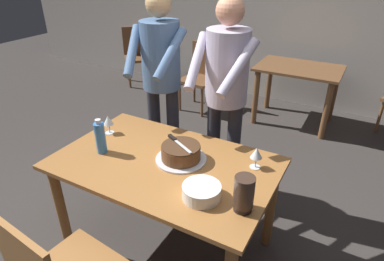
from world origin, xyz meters
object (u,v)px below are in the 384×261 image
object	(u,v)px
main_dining_table	(165,176)
cake_on_platter	(181,153)
plate_stack	(202,192)
wine_glass_far	(256,154)
person_standing_beside	(161,73)
cake_knife	(175,140)
hurricane_lamp	(244,194)
background_chair_1	(201,74)
wine_glass_near	(108,121)
background_chair_0	(138,53)
background_table	(298,80)
person_cutting_cake	(226,87)
water_bottle	(100,137)

from	to	relation	value
main_dining_table	cake_on_platter	world-z (taller)	cake_on_platter
plate_stack	wine_glass_far	size ratio (longest dim) A/B	1.53
wine_glass_far	person_standing_beside	distance (m)	1.14
main_dining_table	person_standing_beside	xyz separation A→B (m)	(-0.47, 0.69, 0.44)
cake_knife	hurricane_lamp	distance (m)	0.66
main_dining_table	background_chair_1	xyz separation A→B (m)	(-0.96, 2.38, -0.14)
cake_on_platter	wine_glass_near	size ratio (longest dim) A/B	2.36
wine_glass_far	cake_knife	bearing A→B (deg)	-167.00
background_chair_0	person_standing_beside	bearing A→B (deg)	-48.00
cake_on_platter	background_table	xyz separation A→B (m)	(0.21, 2.47, -0.22)
main_dining_table	person_standing_beside	bearing A→B (deg)	124.22
wine_glass_near	background_chair_1	bearing A→B (deg)	99.62
cake_knife	background_chair_1	xyz separation A→B (m)	(-0.98, 2.27, -0.37)
background_chair_0	background_table	bearing A→B (deg)	-5.88
cake_on_platter	person_cutting_cake	bearing A→B (deg)	85.54
hurricane_lamp	person_standing_beside	world-z (taller)	person_standing_beside
water_bottle	person_cutting_cake	distance (m)	0.98
water_bottle	person_standing_beside	distance (m)	0.83
water_bottle	background_table	distance (m)	2.76
wine_glass_far	hurricane_lamp	size ratio (longest dim) A/B	0.69
person_standing_beside	wine_glass_far	bearing A→B (deg)	-24.61
cake_knife	cake_on_platter	bearing A→B (deg)	-27.77
main_dining_table	person_cutting_cake	bearing A→B (deg)	78.89
cake_knife	person_standing_beside	xyz separation A→B (m)	(-0.49, 0.59, 0.21)
background_table	cake_on_platter	bearing A→B (deg)	-94.91
cake_knife	hurricane_lamp	world-z (taller)	hurricane_lamp
cake_on_platter	plate_stack	xyz separation A→B (m)	(0.30, -0.28, -0.01)
hurricane_lamp	background_table	bearing A→B (deg)	96.75
cake_knife	background_chair_1	bearing A→B (deg)	113.44
person_standing_beside	background_chair_1	xyz separation A→B (m)	(-0.49, 1.68, -0.58)
wine_glass_far	plate_stack	bearing A→B (deg)	-110.89
wine_glass_far	person_cutting_cake	size ratio (longest dim) A/B	0.08
hurricane_lamp	background_chair_1	bearing A→B (deg)	121.72
cake_knife	background_table	size ratio (longest dim) A/B	0.25
background_table	plate_stack	bearing A→B (deg)	-88.24
cake_on_platter	water_bottle	xyz separation A→B (m)	(-0.53, -0.18, 0.06)
plate_stack	cake_knife	bearing A→B (deg)	139.40
person_standing_beside	background_chair_0	distance (m)	2.92
plate_stack	background_chair_1	size ratio (longest dim) A/B	0.24
hurricane_lamp	background_chair_1	xyz separation A→B (m)	(-1.58, 2.56, -0.37)
wine_glass_far	background_chair_0	world-z (taller)	background_chair_0
main_dining_table	cake_knife	xyz separation A→B (m)	(0.02, 0.11, 0.23)
main_dining_table	cake_on_platter	xyz separation A→B (m)	(0.08, 0.07, 0.17)
hurricane_lamp	cake_on_platter	bearing A→B (deg)	154.36
wine_glass_far	background_chair_1	distance (m)	2.65
cake_on_platter	wine_glass_far	xyz separation A→B (m)	(0.46, 0.15, 0.05)
wine_glass_far	water_bottle	bearing A→B (deg)	-161.28
person_standing_beside	background_chair_0	xyz separation A→B (m)	(-1.91, 2.13, -0.58)
wine_glass_far	person_cutting_cake	bearing A→B (deg)	133.59
hurricane_lamp	background_chair_0	size ratio (longest dim) A/B	0.23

